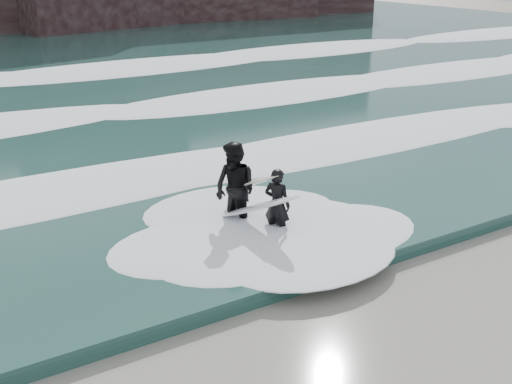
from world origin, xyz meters
TOP-DOWN VIEW (x-y plane):
  - ground at (0.00, 0.00)m, footprint 120.00×120.00m
  - sea at (0.00, 29.00)m, footprint 90.00×52.00m
  - foam_near at (0.00, 9.00)m, footprint 60.00×3.20m
  - foam_mid at (0.00, 16.00)m, footprint 60.00×4.00m
  - foam_far at (0.00, 25.00)m, footprint 60.00×4.80m
  - surfer_left at (-0.22, 5.14)m, footprint 1.28×2.17m
  - surfer_right at (-0.64, 5.82)m, footprint 1.24×1.79m

SIDE VIEW (x-z plane):
  - ground at x=0.00m, z-range 0.00..0.00m
  - sea at x=0.00m, z-range 0.00..0.30m
  - foam_near at x=0.00m, z-range 0.30..0.50m
  - foam_mid at x=0.00m, z-range 0.30..0.54m
  - foam_far at x=0.00m, z-range 0.30..0.60m
  - surfer_left at x=-0.22m, z-range 0.01..1.56m
  - surfer_right at x=-0.64m, z-range 0.00..1.99m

